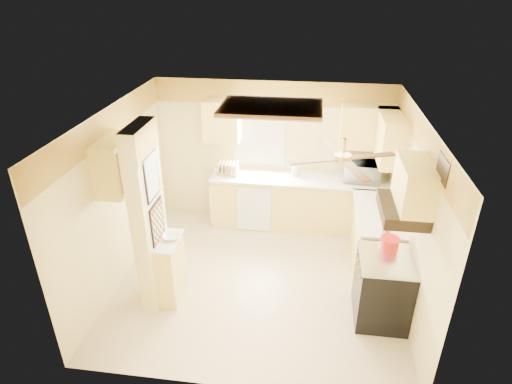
# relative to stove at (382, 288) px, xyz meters

# --- Properties ---
(floor) EXTENTS (4.00, 4.00, 0.00)m
(floor) POSITION_rel_stove_xyz_m (-1.67, 0.55, -0.46)
(floor) COLOR #CDB68E
(floor) RESTS_ON ground
(ceiling) EXTENTS (4.00, 4.00, 0.00)m
(ceiling) POSITION_rel_stove_xyz_m (-1.67, 0.55, 2.04)
(ceiling) COLOR white
(ceiling) RESTS_ON wall_back
(wall_back) EXTENTS (4.00, 0.00, 4.00)m
(wall_back) POSITION_rel_stove_xyz_m (-1.67, 2.45, 0.79)
(wall_back) COLOR beige
(wall_back) RESTS_ON floor
(wall_front) EXTENTS (4.00, 0.00, 4.00)m
(wall_front) POSITION_rel_stove_xyz_m (-1.67, -1.35, 0.79)
(wall_front) COLOR beige
(wall_front) RESTS_ON floor
(wall_left) EXTENTS (0.00, 3.80, 3.80)m
(wall_left) POSITION_rel_stove_xyz_m (-3.67, 0.55, 0.79)
(wall_left) COLOR beige
(wall_left) RESTS_ON floor
(wall_right) EXTENTS (0.00, 3.80, 3.80)m
(wall_right) POSITION_rel_stove_xyz_m (0.33, 0.55, 0.79)
(wall_right) COLOR beige
(wall_right) RESTS_ON floor
(wallpaper_border) EXTENTS (4.00, 0.02, 0.40)m
(wallpaper_border) POSITION_rel_stove_xyz_m (-1.67, 2.43, 1.84)
(wallpaper_border) COLOR #FAD349
(wallpaper_border) RESTS_ON wall_back
(partition_column) EXTENTS (0.20, 0.70, 2.50)m
(partition_column) POSITION_rel_stove_xyz_m (-3.02, 0.00, 0.79)
(partition_column) COLOR beige
(partition_column) RESTS_ON floor
(partition_ledge) EXTENTS (0.25, 0.55, 0.90)m
(partition_ledge) POSITION_rel_stove_xyz_m (-2.80, 0.00, -0.01)
(partition_ledge) COLOR #F6D964
(partition_ledge) RESTS_ON floor
(ledge_top) EXTENTS (0.28, 0.58, 0.04)m
(ledge_top) POSITION_rel_stove_xyz_m (-2.80, 0.00, 0.46)
(ledge_top) COLOR white
(ledge_top) RESTS_ON partition_ledge
(lower_cabinets_back) EXTENTS (3.00, 0.60, 0.90)m
(lower_cabinets_back) POSITION_rel_stove_xyz_m (-1.17, 2.15, -0.01)
(lower_cabinets_back) COLOR #F6D964
(lower_cabinets_back) RESTS_ON floor
(lower_cabinets_right) EXTENTS (0.60, 1.40, 0.90)m
(lower_cabinets_right) POSITION_rel_stove_xyz_m (0.03, 1.15, -0.01)
(lower_cabinets_right) COLOR #F6D964
(lower_cabinets_right) RESTS_ON floor
(countertop_back) EXTENTS (3.04, 0.64, 0.04)m
(countertop_back) POSITION_rel_stove_xyz_m (-1.17, 2.14, 0.46)
(countertop_back) COLOR white
(countertop_back) RESTS_ON lower_cabinets_back
(countertop_right) EXTENTS (0.64, 1.44, 0.04)m
(countertop_right) POSITION_rel_stove_xyz_m (0.02, 1.15, 0.46)
(countertop_right) COLOR white
(countertop_right) RESTS_ON lower_cabinets_right
(dishwasher_panel) EXTENTS (0.58, 0.02, 0.80)m
(dishwasher_panel) POSITION_rel_stove_xyz_m (-1.92, 1.84, -0.03)
(dishwasher_panel) COLOR white
(dishwasher_panel) RESTS_ON lower_cabinets_back
(window) EXTENTS (0.92, 0.02, 1.02)m
(window) POSITION_rel_stove_xyz_m (-1.92, 2.44, 1.09)
(window) COLOR white
(window) RESTS_ON wall_back
(upper_cab_back_left) EXTENTS (0.60, 0.35, 0.70)m
(upper_cab_back_left) POSITION_rel_stove_xyz_m (-2.52, 2.27, 1.39)
(upper_cab_back_left) COLOR #F6D964
(upper_cab_back_left) RESTS_ON wall_back
(upper_cab_back_right) EXTENTS (0.90, 0.35, 0.70)m
(upper_cab_back_right) POSITION_rel_stove_xyz_m (-0.12, 2.27, 1.39)
(upper_cab_back_right) COLOR #F6D964
(upper_cab_back_right) RESTS_ON wall_back
(upper_cab_right) EXTENTS (0.35, 1.00, 0.70)m
(upper_cab_right) POSITION_rel_stove_xyz_m (0.16, 1.80, 1.39)
(upper_cab_right) COLOR #F6D964
(upper_cab_right) RESTS_ON wall_right
(upper_cab_left_wall) EXTENTS (0.35, 0.75, 0.70)m
(upper_cab_left_wall) POSITION_rel_stove_xyz_m (-3.49, 0.30, 1.39)
(upper_cab_left_wall) COLOR #F6D964
(upper_cab_left_wall) RESTS_ON wall_left
(upper_cab_over_stove) EXTENTS (0.35, 0.76, 0.52)m
(upper_cab_over_stove) POSITION_rel_stove_xyz_m (0.16, 0.00, 1.49)
(upper_cab_over_stove) COLOR #F6D964
(upper_cab_over_stove) RESTS_ON wall_right
(stove) EXTENTS (0.68, 0.77, 0.92)m
(stove) POSITION_rel_stove_xyz_m (0.00, 0.00, 0.00)
(stove) COLOR black
(stove) RESTS_ON floor
(range_hood) EXTENTS (0.50, 0.76, 0.14)m
(range_hood) POSITION_rel_stove_xyz_m (0.07, 0.00, 1.16)
(range_hood) COLOR black
(range_hood) RESTS_ON upper_cab_over_stove
(poster_menu) EXTENTS (0.02, 0.42, 0.57)m
(poster_menu) POSITION_rel_stove_xyz_m (-2.91, 0.00, 1.39)
(poster_menu) COLOR black
(poster_menu) RESTS_ON partition_column
(poster_nashville) EXTENTS (0.02, 0.42, 0.57)m
(poster_nashville) POSITION_rel_stove_xyz_m (-2.91, 0.00, 0.74)
(poster_nashville) COLOR black
(poster_nashville) RESTS_ON partition_column
(ceiling_light_panel) EXTENTS (1.35, 0.95, 0.06)m
(ceiling_light_panel) POSITION_rel_stove_xyz_m (-1.57, 1.05, 2.00)
(ceiling_light_panel) COLOR brown
(ceiling_light_panel) RESTS_ON ceiling
(ceiling_fan) EXTENTS (1.15, 1.15, 0.26)m
(ceiling_fan) POSITION_rel_stove_xyz_m (-0.67, -0.15, 1.83)
(ceiling_fan) COLOR gold
(ceiling_fan) RESTS_ON ceiling
(vent_grate) EXTENTS (0.02, 0.40, 0.25)m
(vent_grate) POSITION_rel_stove_xyz_m (0.31, -0.35, 1.84)
(vent_grate) COLOR black
(vent_grate) RESTS_ON wall_right
(microwave) EXTENTS (0.62, 0.45, 0.33)m
(microwave) POSITION_rel_stove_xyz_m (-0.14, 2.18, 0.64)
(microwave) COLOR white
(microwave) RESTS_ON countertop_back
(bowl) EXTENTS (0.29, 0.29, 0.06)m
(bowl) POSITION_rel_stove_xyz_m (-2.76, 0.05, 0.51)
(bowl) COLOR white
(bowl) RESTS_ON ledge_top
(dutch_oven) EXTENTS (0.24, 0.24, 0.16)m
(dutch_oven) POSITION_rel_stove_xyz_m (0.05, 0.22, 0.54)
(dutch_oven) COLOR red
(dutch_oven) RESTS_ON stove
(kettle) EXTENTS (0.13, 0.13, 0.20)m
(kettle) POSITION_rel_stove_xyz_m (0.04, 0.52, 0.57)
(kettle) COLOR silver
(kettle) RESTS_ON countertop_right
(dish_rack) EXTENTS (0.38, 0.30, 0.21)m
(dish_rack) POSITION_rel_stove_xyz_m (-2.41, 2.15, 0.55)
(dish_rack) COLOR tan
(dish_rack) RESTS_ON countertop_back
(utensil_crock) EXTENTS (0.12, 0.12, 0.24)m
(utensil_crock) POSITION_rel_stove_xyz_m (-1.26, 2.24, 0.56)
(utensil_crock) COLOR white
(utensil_crock) RESTS_ON countertop_back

